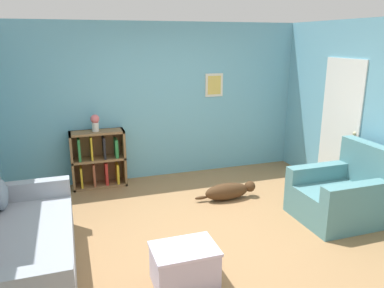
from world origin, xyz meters
TOP-DOWN VIEW (x-y plane):
  - ground_plane at (0.00, 0.00)m, footprint 14.00×14.00m
  - wall_back at (0.00, 2.25)m, footprint 5.60×0.13m
  - wall_right at (2.55, 0.02)m, footprint 0.16×5.00m
  - couch at (-2.02, -0.29)m, footprint 0.93×2.09m
  - bookshelf at (-1.05, 2.04)m, footprint 0.85×0.33m
  - recliner_chair at (1.92, -0.17)m, footprint 1.06×0.93m
  - coffee_table at (-0.49, -0.85)m, footprint 0.63×0.46m
  - dog at (0.73, 0.86)m, footprint 0.95×0.23m
  - vase at (-1.06, 2.02)m, footprint 0.14×0.14m

SIDE VIEW (x-z plane):
  - ground_plane at x=0.00m, z-range 0.00..0.00m
  - dog at x=0.73m, z-range 0.00..0.26m
  - coffee_table at x=-0.49m, z-range 0.01..0.41m
  - couch at x=-2.02m, z-range -0.12..0.76m
  - recliner_chair at x=1.92m, z-range -0.16..0.84m
  - bookshelf at x=-1.05m, z-range -0.01..0.91m
  - vase at x=-1.06m, z-range 0.94..1.21m
  - wall_right at x=2.55m, z-range -0.01..2.59m
  - wall_back at x=0.00m, z-range 0.00..2.60m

